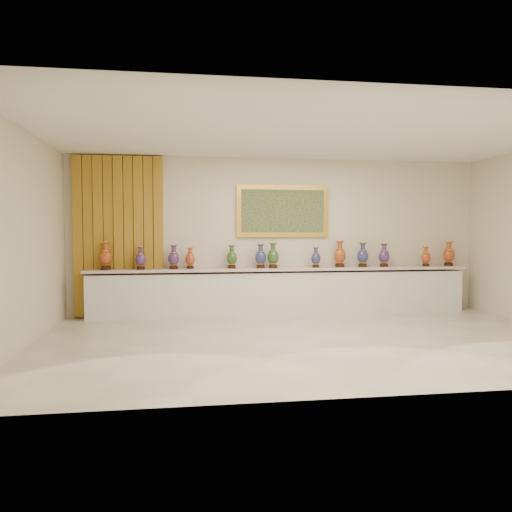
{
  "coord_description": "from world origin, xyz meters",
  "views": [
    {
      "loc": [
        -1.89,
        -7.03,
        1.62
      ],
      "look_at": [
        -0.58,
        1.7,
        1.16
      ],
      "focal_mm": 35.0,
      "sensor_mm": 36.0,
      "label": 1
    }
  ],
  "objects_px": {
    "counter": "(282,292)",
    "vase_1": "(141,259)",
    "vase_2": "(174,258)",
    "vase_0": "(106,257)"
  },
  "relations": [
    {
      "from": "counter",
      "to": "vase_1",
      "type": "relative_size",
      "value": 17.29
    },
    {
      "from": "vase_1",
      "to": "vase_2",
      "type": "relative_size",
      "value": 0.94
    },
    {
      "from": "vase_1",
      "to": "vase_2",
      "type": "xyz_separation_m",
      "value": [
        0.59,
        0.04,
        0.01
      ]
    },
    {
      "from": "vase_0",
      "to": "vase_1",
      "type": "relative_size",
      "value": 1.21
    },
    {
      "from": "vase_0",
      "to": "vase_1",
      "type": "height_order",
      "value": "vase_0"
    },
    {
      "from": "counter",
      "to": "vase_2",
      "type": "bearing_deg",
      "value": -179.65
    },
    {
      "from": "vase_0",
      "to": "vase_2",
      "type": "bearing_deg",
      "value": -0.49
    },
    {
      "from": "vase_0",
      "to": "vase_2",
      "type": "height_order",
      "value": "vase_0"
    },
    {
      "from": "vase_2",
      "to": "vase_0",
      "type": "bearing_deg",
      "value": 179.51
    },
    {
      "from": "counter",
      "to": "vase_1",
      "type": "bearing_deg",
      "value": -178.77
    }
  ]
}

